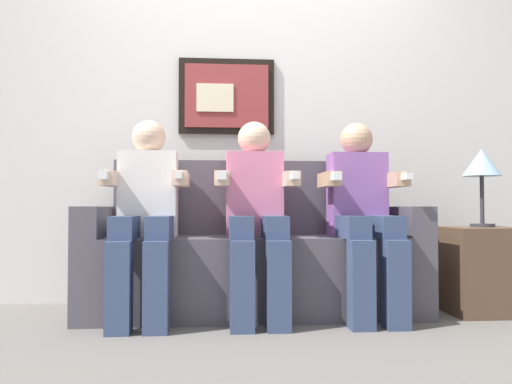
# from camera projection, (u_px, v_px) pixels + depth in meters

# --- Properties ---
(ground_plane) EXTENTS (5.64, 5.64, 0.00)m
(ground_plane) POSITION_uv_depth(u_px,v_px,m) (258.00, 326.00, 2.71)
(ground_plane) COLOR #66605B
(back_wall_assembly) EXTENTS (4.34, 0.10, 2.60)m
(back_wall_assembly) POSITION_uv_depth(u_px,v_px,m) (248.00, 105.00, 3.51)
(back_wall_assembly) COLOR silver
(back_wall_assembly) RESTS_ON ground_plane
(couch) EXTENTS (1.94, 0.58, 0.90)m
(couch) POSITION_uv_depth(u_px,v_px,m) (254.00, 259.00, 3.04)
(couch) COLOR #514C56
(couch) RESTS_ON ground_plane
(person_on_left) EXTENTS (0.46, 0.56, 1.11)m
(person_on_left) POSITION_uv_depth(u_px,v_px,m) (146.00, 209.00, 2.83)
(person_on_left) COLOR white
(person_on_left) RESTS_ON ground_plane
(person_in_middle) EXTENTS (0.46, 0.56, 1.11)m
(person_in_middle) POSITION_uv_depth(u_px,v_px,m) (256.00, 209.00, 2.88)
(person_in_middle) COLOR pink
(person_in_middle) RESTS_ON ground_plane
(person_on_right) EXTENTS (0.46, 0.56, 1.11)m
(person_on_right) POSITION_uv_depth(u_px,v_px,m) (363.00, 209.00, 2.93)
(person_on_right) COLOR #8C59A5
(person_on_right) RESTS_ON ground_plane
(side_table_right) EXTENTS (0.40, 0.40, 0.50)m
(side_table_right) POSITION_uv_depth(u_px,v_px,m) (480.00, 270.00, 3.04)
(side_table_right) COLOR brown
(side_table_right) RESTS_ON ground_plane
(table_lamp) EXTENTS (0.22, 0.22, 0.46)m
(table_lamp) POSITION_uv_depth(u_px,v_px,m) (482.00, 166.00, 3.07)
(table_lamp) COLOR #333338
(table_lamp) RESTS_ON side_table_right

